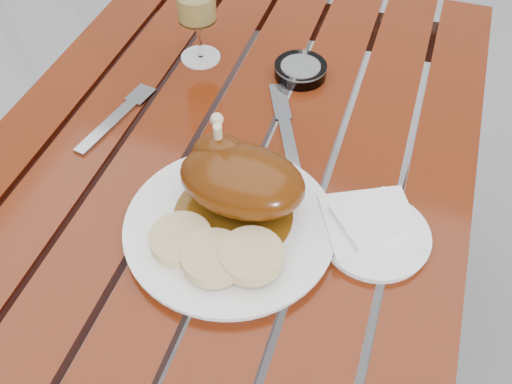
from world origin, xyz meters
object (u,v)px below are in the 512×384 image
table (232,276)px  dinner_plate (230,227)px  ashtray (300,70)px  side_plate (375,235)px  wine_glass (197,17)px

table → dinner_plate: bearing=-67.0°
table → ashtray: 0.46m
side_plate → dinner_plate: bearing=-165.2°
side_plate → ashtray: (-0.20, 0.34, 0.01)m
dinner_plate → ashtray: ashtray is taller
table → side_plate: (0.27, -0.10, 0.38)m
table → ashtray: (0.07, 0.24, 0.39)m
wine_glass → side_plate: (0.40, -0.33, -0.08)m
dinner_plate → side_plate: (0.20, 0.05, -0.00)m
wine_glass → side_plate: wine_glass is taller
dinner_plate → side_plate: 0.21m
dinner_plate → wine_glass: 0.44m
table → wine_glass: size_ratio=6.69×
dinner_plate → wine_glass: size_ratio=1.71×
ashtray → table: bearing=-105.4°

